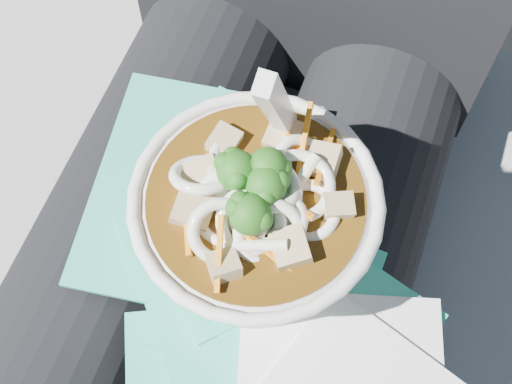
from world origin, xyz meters
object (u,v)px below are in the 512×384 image
(plastic_bag, at_px, (237,280))
(person_body, at_px, (251,172))
(udon_bowl, at_px, (256,219))
(stone_ledge, at_px, (267,248))
(lap, at_px, (215,277))

(plastic_bag, bearing_deg, person_body, 105.26)
(person_body, xyz_separation_m, udon_bowl, (0.04, -0.09, 0.12))
(person_body, height_order, udon_bowl, person_body)
(stone_ledge, xyz_separation_m, person_body, (0.00, -0.06, 0.32))
(person_body, height_order, plastic_bag, person_body)
(person_body, relative_size, udon_bowl, 4.68)
(lap, xyz_separation_m, plastic_bag, (0.03, -0.02, 0.09))
(stone_ledge, relative_size, plastic_bag, 2.62)
(lap, height_order, plastic_bag, plastic_bag)
(stone_ledge, xyz_separation_m, udon_bowl, (0.04, -0.15, 0.44))
(lap, bearing_deg, udon_bowl, 1.06)
(stone_ledge, relative_size, lap, 2.08)
(stone_ledge, bearing_deg, person_body, -90.00)
(person_body, bearing_deg, udon_bowl, -67.43)
(lap, bearing_deg, stone_ledge, 90.00)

